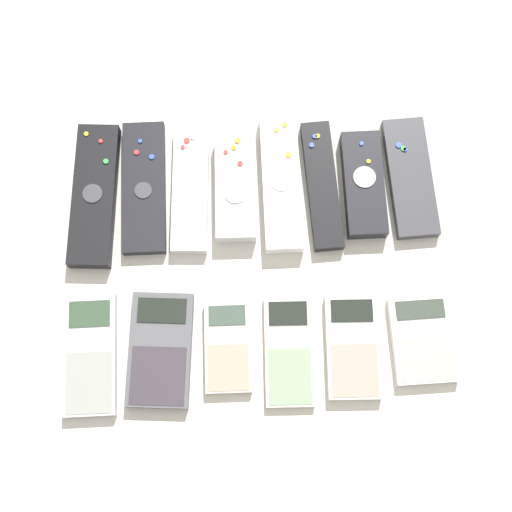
{
  "coord_description": "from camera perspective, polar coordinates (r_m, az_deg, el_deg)",
  "views": [
    {
      "loc": [
        -0.01,
        -0.22,
        0.95
      ],
      "look_at": [
        0.0,
        0.02,
        0.01
      ],
      "focal_mm": 50.0,
      "sensor_mm": 36.0,
      "label": 1
    }
  ],
  "objects": [
    {
      "name": "remote_3",
      "position": [
        0.99,
        -1.67,
        5.49
      ],
      "size": [
        0.06,
        0.15,
        0.03
      ],
      "rotation": [
        0.0,
        0.0,
        -0.01
      ],
      "color": "silver",
      "rests_on": "ground_plane"
    },
    {
      "name": "calculator_0",
      "position": [
        0.97,
        -13.11,
        -7.72
      ],
      "size": [
        0.07,
        0.16,
        0.02
      ],
      "rotation": [
        0.0,
        0.0,
        0.01
      ],
      "color": "#B2B2B7",
      "rests_on": "ground_plane"
    },
    {
      "name": "ground_plane",
      "position": [
        0.97,
        0.05,
        -1.52
      ],
      "size": [
        3.0,
        3.0,
        0.0
      ],
      "primitive_type": "plane",
      "color": "beige"
    },
    {
      "name": "remote_0",
      "position": [
        1.02,
        -12.8,
        4.75
      ],
      "size": [
        0.07,
        0.21,
        0.03
      ],
      "rotation": [
        0.0,
        0.0,
        -0.06
      ],
      "color": "black",
      "rests_on": "ground_plane"
    },
    {
      "name": "calculator_1",
      "position": [
        0.95,
        -7.65,
        -7.45
      ],
      "size": [
        0.09,
        0.16,
        0.02
      ],
      "rotation": [
        0.0,
        0.0,
        -0.07
      ],
      "color": "#4C4C51",
      "rests_on": "ground_plane"
    },
    {
      "name": "remote_1",
      "position": [
        1.01,
        -8.94,
        5.44
      ],
      "size": [
        0.06,
        0.19,
        0.02
      ],
      "rotation": [
        0.0,
        0.0,
        0.01
      ],
      "color": "black",
      "rests_on": "ground_plane"
    },
    {
      "name": "remote_6",
      "position": [
        1.01,
        8.6,
        5.68
      ],
      "size": [
        0.06,
        0.15,
        0.03
      ],
      "rotation": [
        0.0,
        0.0,
        0.01
      ],
      "color": "black",
      "rests_on": "ground_plane"
    },
    {
      "name": "remote_4",
      "position": [
        1.0,
        2.02,
        5.93
      ],
      "size": [
        0.05,
        0.2,
        0.03
      ],
      "rotation": [
        0.0,
        0.0,
        0.01
      ],
      "color": "white",
      "rests_on": "ground_plane"
    },
    {
      "name": "remote_5",
      "position": [
        1.0,
        5.29,
        5.65
      ],
      "size": [
        0.05,
        0.19,
        0.02
      ],
      "rotation": [
        0.0,
        0.0,
        0.05
      ],
      "color": "black",
      "rests_on": "ground_plane"
    },
    {
      "name": "calculator_4",
      "position": [
        0.95,
        7.75,
        -7.2
      ],
      "size": [
        0.07,
        0.14,
        0.02
      ],
      "rotation": [
        0.0,
        0.0,
        -0.02
      ],
      "color": "silver",
      "rests_on": "ground_plane"
    },
    {
      "name": "remote_2",
      "position": [
        1.0,
        -5.27,
        5.35
      ],
      "size": [
        0.06,
        0.18,
        0.02
      ],
      "rotation": [
        0.0,
        0.0,
        -0.04
      ],
      "color": "silver",
      "rests_on": "ground_plane"
    },
    {
      "name": "calculator_5",
      "position": [
        0.97,
        13.19,
        -6.53
      ],
      "size": [
        0.08,
        0.12,
        0.02
      ],
      "rotation": [
        0.0,
        0.0,
        0.03
      ],
      "color": "silver",
      "rests_on": "ground_plane"
    },
    {
      "name": "calculator_3",
      "position": [
        0.95,
        2.65,
        -7.6
      ],
      "size": [
        0.07,
        0.15,
        0.01
      ],
      "rotation": [
        0.0,
        0.0,
        -0.02
      ],
      "color": "beige",
      "rests_on": "ground_plane"
    },
    {
      "name": "calculator_2",
      "position": [
        0.95,
        -2.26,
        -7.27
      ],
      "size": [
        0.06,
        0.12,
        0.01
      ],
      "rotation": [
        0.0,
        0.0,
        -0.01
      ],
      "color": "beige",
      "rests_on": "ground_plane"
    },
    {
      "name": "remote_7",
      "position": [
        1.03,
        12.23,
        6.15
      ],
      "size": [
        0.07,
        0.18,
        0.02
      ],
      "rotation": [
        0.0,
        0.0,
        0.05
      ],
      "color": "#333338",
      "rests_on": "ground_plane"
    }
  ]
}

